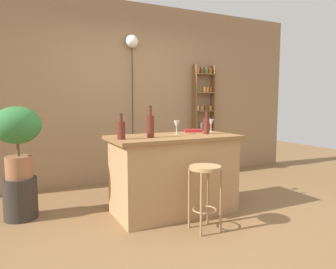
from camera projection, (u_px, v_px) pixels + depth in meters
name	position (u px, v px, depth m)	size (l,w,h in m)	color
ground	(186.00, 220.00, 3.40)	(12.00, 12.00, 0.00)	brown
back_wall	(126.00, 93.00, 4.99)	(6.40, 0.10, 2.80)	#997551
kitchen_counter	(174.00, 174.00, 3.62)	(1.46, 0.74, 0.89)	tan
bar_stool	(205.00, 183.00, 3.10)	(0.31, 0.31, 0.65)	#997047
spice_shelf	(204.00, 119.00, 5.52)	(0.39, 0.13, 1.89)	brown
plant_stool	(21.00, 198.00, 3.44)	(0.35, 0.35, 0.45)	#2D2823
potted_plant	(17.00, 132.00, 3.36)	(0.50, 0.45, 0.77)	#935B3D
bottle_vinegar	(206.00, 125.00, 3.75)	(0.07, 0.07, 0.28)	#5B2319
bottle_wine_red	(150.00, 126.00, 3.38)	(0.08, 0.08, 0.34)	#5B2319
bottle_sauce_amber	(121.00, 130.00, 3.22)	(0.08, 0.08, 0.26)	#5B2319
wine_glass_left	(211.00, 123.00, 3.99)	(0.07, 0.07, 0.16)	silver
wine_glass_center	(177.00, 124.00, 3.70)	(0.07, 0.07, 0.16)	silver
cookbook	(193.00, 131.00, 3.98)	(0.21, 0.15, 0.04)	maroon
pendant_globe_light	(132.00, 44.00, 4.84)	(0.20, 0.20, 2.28)	black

